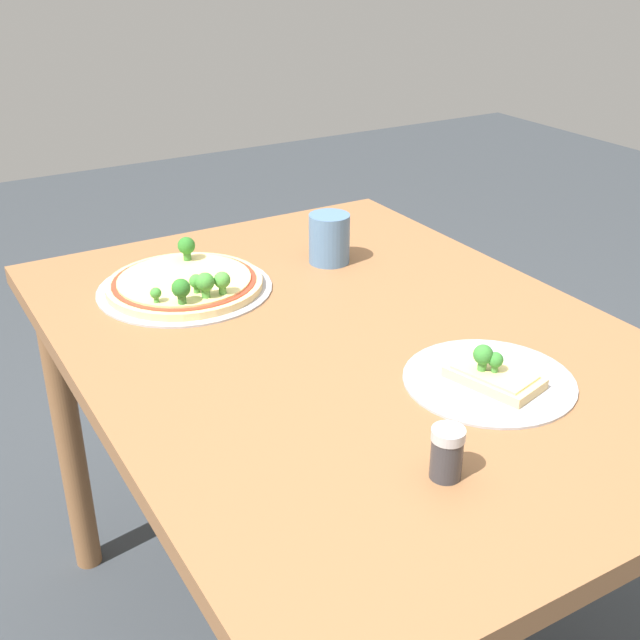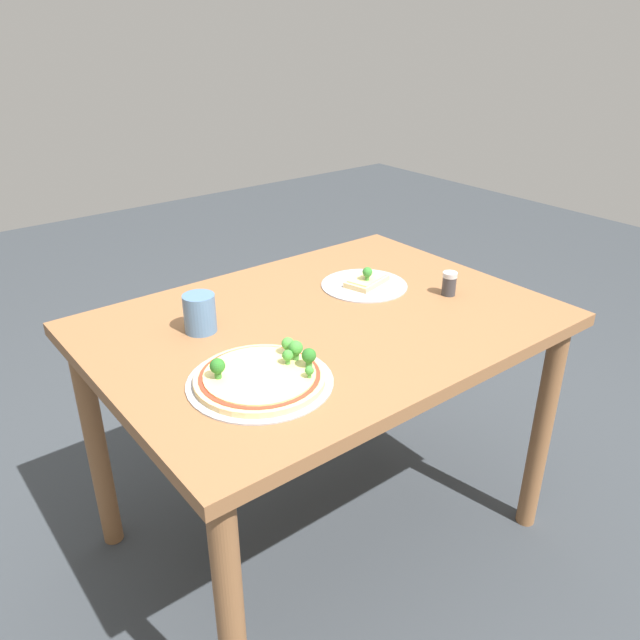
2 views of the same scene
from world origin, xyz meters
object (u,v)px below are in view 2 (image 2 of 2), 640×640
at_px(dining_table, 324,350).
at_px(drinking_cup, 200,313).
at_px(condiment_shaker, 449,283).
at_px(pizza_tray_whole, 262,376).
at_px(pizza_tray_slice, 365,282).

height_order(dining_table, drinking_cup, drinking_cup).
bearing_deg(drinking_cup, condiment_shaker, 160.56).
height_order(pizza_tray_whole, pizza_tray_slice, pizza_tray_whole).
xyz_separation_m(pizza_tray_slice, condiment_shaker, (-0.15, 0.20, 0.03)).
height_order(dining_table, pizza_tray_slice, pizza_tray_slice).
relative_size(dining_table, drinking_cup, 11.99).
distance_m(dining_table, pizza_tray_whole, 0.38).
distance_m(drinking_cup, condiment_shaker, 0.73).
relative_size(pizza_tray_whole, condiment_shaker, 4.71).
xyz_separation_m(drinking_cup, condiment_shaker, (-0.69, 0.24, -0.02)).
height_order(drinking_cup, condiment_shaker, drinking_cup).
xyz_separation_m(pizza_tray_whole, pizza_tray_slice, (-0.56, -0.27, -0.00)).
bearing_deg(pizza_tray_whole, pizza_tray_slice, -154.16).
distance_m(pizza_tray_whole, pizza_tray_slice, 0.62).
relative_size(pizza_tray_whole, pizza_tray_slice, 1.26).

